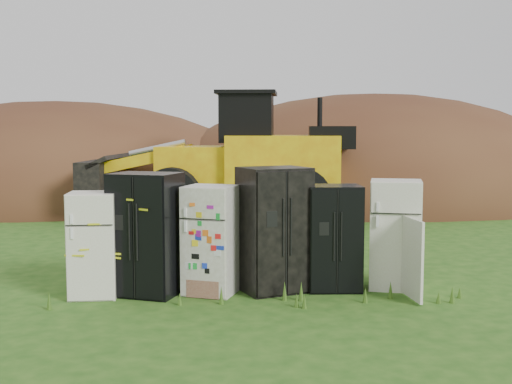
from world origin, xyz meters
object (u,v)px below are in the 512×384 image
fridge_black_right (334,238)px  fridge_open_door (395,234)px  fridge_black_side (146,234)px  fridge_leftmost (93,245)px  fridge_dark_mid (274,229)px  fridge_sticker (211,240)px  wheel_loader (215,157)px

fridge_black_right → fridge_open_door: bearing=4.7°
fridge_black_side → fridge_leftmost: bearing=-154.2°
fridge_leftmost → fridge_open_door: fridge_open_door is taller
fridge_dark_mid → fridge_sticker: bearing=165.1°
fridge_leftmost → fridge_black_right: 3.68m
fridge_black_side → fridge_dark_mid: 1.96m
fridge_black_side → wheel_loader: 7.83m
fridge_black_right → fridge_open_door: size_ratio=0.96×
fridge_leftmost → fridge_open_door: (4.67, 0.03, 0.07)m
fridge_black_side → fridge_black_right: bearing=22.5°
wheel_loader → fridge_sticker: bearing=-83.1°
fridge_black_side → fridge_dark_mid: (1.96, 0.01, 0.04)m
fridge_sticker → fridge_open_door: fridge_open_door is taller
fridge_leftmost → wheel_loader: 8.06m
fridge_black_right → wheel_loader: (-1.53, 7.69, 0.94)m
fridge_leftmost → fridge_black_side: (0.78, 0.04, 0.14)m
fridge_black_side → fridge_dark_mid: bearing=23.1°
fridge_sticker → fridge_black_right: bearing=23.7°
fridge_leftmost → fridge_sticker: 1.76m
wheel_loader → fridge_dark_mid: bearing=-75.8°
fridge_dark_mid → fridge_black_side: bearing=161.9°
fridge_black_right → wheel_loader: 7.89m
fridge_black_side → fridge_black_right: (2.90, -0.02, -0.11)m
fridge_leftmost → fridge_dark_mid: size_ratio=0.82×
fridge_dark_mid → fridge_open_door: fridge_dark_mid is taller
fridge_dark_mid → fridge_open_door: bearing=-19.0°
fridge_leftmost → wheel_loader: size_ratio=0.22×
fridge_open_door → fridge_leftmost: bearing=-161.9°
wheel_loader → fridge_black_side: bearing=-90.3°
fridge_leftmost → wheel_loader: bearing=75.0°
fridge_dark_mid → wheel_loader: size_ratio=0.27×
fridge_sticker → fridge_black_right: 1.92m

